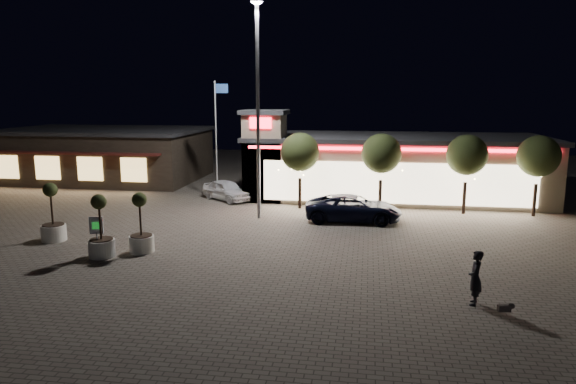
% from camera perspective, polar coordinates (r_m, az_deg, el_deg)
% --- Properties ---
extents(ground, '(90.00, 90.00, 0.00)m').
position_cam_1_polar(ground, '(23.24, -12.31, -7.22)').
color(ground, '#62594F').
rests_on(ground, ground).
extents(retail_building, '(20.40, 8.40, 6.10)m').
position_cam_1_polar(retail_building, '(36.72, 10.90, 2.92)').
color(retail_building, gray).
rests_on(retail_building, ground).
extents(restaurant_building, '(16.40, 11.00, 4.30)m').
position_cam_1_polar(restaurant_building, '(46.48, -19.71, 4.03)').
color(restaurant_building, '#382D23').
rests_on(restaurant_building, ground).
extents(floodlight_pole, '(0.60, 0.40, 12.38)m').
position_cam_1_polar(floodlight_pole, '(29.23, -3.38, 10.61)').
color(floodlight_pole, gray).
rests_on(floodlight_pole, ground).
extents(flagpole, '(0.95, 0.10, 8.00)m').
position_cam_1_polar(flagpole, '(35.13, -7.87, 6.83)').
color(flagpole, white).
rests_on(flagpole, ground).
extents(string_tree_a, '(2.42, 2.42, 4.79)m').
position_cam_1_polar(string_tree_a, '(32.03, 1.34, 4.44)').
color(string_tree_a, '#332319').
rests_on(string_tree_a, ground).
extents(string_tree_b, '(2.42, 2.42, 4.79)m').
position_cam_1_polar(string_tree_b, '(31.76, 10.34, 4.21)').
color(string_tree_b, '#332319').
rests_on(string_tree_b, ground).
extents(string_tree_c, '(2.42, 2.42, 4.79)m').
position_cam_1_polar(string_tree_c, '(32.28, 19.27, 3.89)').
color(string_tree_c, '#332319').
rests_on(string_tree_c, ground).
extents(string_tree_d, '(2.42, 2.42, 4.79)m').
position_cam_1_polar(string_tree_d, '(33.23, 26.08, 3.58)').
color(string_tree_d, '#332319').
rests_on(string_tree_d, ground).
extents(pickup_truck, '(5.45, 2.59, 1.50)m').
position_cam_1_polar(pickup_truck, '(29.35, 7.27, -1.79)').
color(pickup_truck, black).
rests_on(pickup_truck, ground).
extents(white_sedan, '(4.18, 3.78, 1.38)m').
position_cam_1_polar(white_sedan, '(35.24, -6.84, 0.22)').
color(white_sedan, white).
rests_on(white_sedan, ground).
extents(pedestrian, '(0.60, 0.78, 1.91)m').
position_cam_1_polar(pedestrian, '(18.76, 20.09, -8.94)').
color(pedestrian, black).
rests_on(pedestrian, ground).
extents(dog, '(0.55, 0.25, 0.29)m').
position_cam_1_polar(dog, '(18.44, 23.13, -11.72)').
color(dog, '#59514C').
rests_on(dog, ground).
extents(planter_left, '(1.18, 1.18, 2.90)m').
position_cam_1_polar(planter_left, '(27.70, -24.65, -3.14)').
color(planter_left, white).
rests_on(planter_left, ground).
extents(planter_mid, '(1.15, 1.15, 2.82)m').
position_cam_1_polar(planter_mid, '(24.18, -20.05, -4.78)').
color(planter_mid, white).
rests_on(planter_mid, ground).
extents(planter_right, '(1.13, 1.13, 2.77)m').
position_cam_1_polar(planter_right, '(24.33, -16.00, -4.48)').
color(planter_right, white).
rests_on(planter_right, ground).
extents(valet_sign, '(0.59, 0.21, 1.80)m').
position_cam_1_polar(valet_sign, '(24.18, -20.52, -3.85)').
color(valet_sign, gray).
rests_on(valet_sign, ground).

